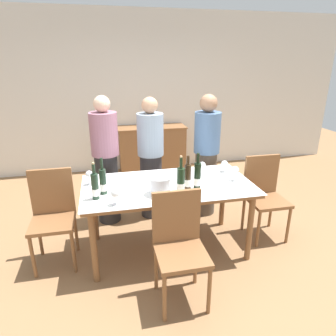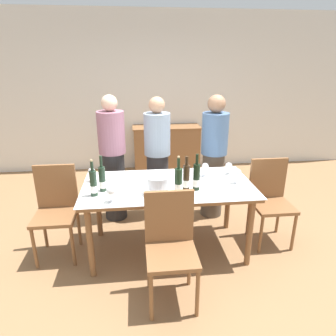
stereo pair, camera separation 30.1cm
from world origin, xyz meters
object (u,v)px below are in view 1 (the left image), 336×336
object	(u,v)px
wine_bottle_3	(197,176)
wine_glass_0	(202,166)
person_guest_left	(151,159)
person_guest_right	(206,157)
chair_left_end	(53,211)
dining_table	(168,191)
ice_bucket	(160,185)
wine_bottle_1	(95,187)
person_host	(106,162)
wine_bottle_2	(188,177)
wine_glass_3	(235,171)
sideboard_cabinet	(152,149)
chair_near_front	(179,240)
wine_glass_1	(89,175)
wine_glass_4	(115,194)
wine_bottle_4	(181,181)
wine_bottle_0	(103,182)
wine_glass_2	(224,164)
chair_right_end	(264,191)

from	to	relation	value
wine_bottle_3	wine_glass_0	distance (m)	0.39
person_guest_left	person_guest_right	xyz separation A→B (m)	(0.71, -0.09, 0.02)
chair_left_end	dining_table	bearing A→B (deg)	-4.35
ice_bucket	chair_left_end	size ratio (longest dim) A/B	0.22
dining_table	chair_left_end	size ratio (longest dim) A/B	1.80
wine_bottle_1	person_host	bearing A→B (deg)	83.20
person_host	person_guest_right	world-z (taller)	person_host
wine_bottle_2	wine_glass_3	xyz separation A→B (m)	(0.55, 0.11, -0.01)
sideboard_cabinet	person_host	world-z (taller)	person_host
chair_left_end	chair_near_front	size ratio (longest dim) A/B	1.00
sideboard_cabinet	wine_glass_1	distance (m)	2.57
wine_bottle_2	wine_glass_3	world-z (taller)	wine_bottle_2
wine_bottle_2	wine_bottle_3	world-z (taller)	wine_bottle_3
wine_bottle_1	wine_glass_4	size ratio (longest dim) A/B	2.36
sideboard_cabinet	wine_glass_3	xyz separation A→B (m)	(0.46, -2.52, 0.46)
wine_bottle_2	wine_bottle_4	bearing A→B (deg)	-139.52
sideboard_cabinet	wine_bottle_0	bearing A→B (deg)	-109.33
wine_bottle_4	wine_glass_4	xyz separation A→B (m)	(-0.62, -0.11, -0.02)
person_guest_right	person_host	bearing A→B (deg)	177.35
wine_bottle_4	wine_bottle_0	bearing A→B (deg)	168.37
sideboard_cabinet	chair_left_end	bearing A→B (deg)	-120.63
wine_glass_3	chair_near_front	bearing A→B (deg)	-140.37
chair_left_end	person_guest_right	world-z (taller)	person_guest_right
wine_bottle_4	person_guest_right	size ratio (longest dim) A/B	0.24
ice_bucket	person_guest_right	bearing A→B (deg)	49.75
wine_glass_3	person_host	distance (m)	1.56
wine_bottle_2	wine_bottle_3	size ratio (longest dim) A/B	0.95
wine_glass_3	chair_near_front	distance (m)	1.05
ice_bucket	wine_glass_4	xyz separation A→B (m)	(-0.43, -0.14, 0.01)
dining_table	wine_glass_0	world-z (taller)	wine_glass_0
wine_glass_0	person_guest_left	distance (m)	0.79
person_host	person_guest_right	distance (m)	1.28
wine_bottle_3	wine_bottle_1	bearing A→B (deg)	-178.55
person_guest_left	chair_left_end	bearing A→B (deg)	-146.97
wine_glass_0	person_guest_right	distance (m)	0.60
ice_bucket	wine_glass_2	bearing A→B (deg)	27.32
wine_glass_1	wine_glass_2	xyz separation A→B (m)	(1.49, 0.05, -0.02)
person_guest_left	wine_bottle_3	bearing A→B (deg)	-72.61
wine_glass_2	person_host	xyz separation A→B (m)	(-1.31, 0.57, -0.06)
wine_glass_1	chair_right_end	size ratio (longest dim) A/B	0.16
wine_glass_4	person_host	bearing A→B (deg)	92.81
dining_table	wine_bottle_1	bearing A→B (deg)	-165.67
chair_right_end	person_guest_left	xyz separation A→B (m)	(-1.21, 0.73, 0.24)
wine_bottle_1	person_guest_right	xyz separation A→B (m)	(1.39, 0.92, -0.10)
wine_bottle_4	chair_right_end	bearing A→B (deg)	16.46
wine_glass_0	person_guest_right	xyz separation A→B (m)	(0.24, 0.54, -0.08)
wine_glass_1	person_guest_left	world-z (taller)	person_guest_left
ice_bucket	wine_bottle_4	bearing A→B (deg)	-8.04
sideboard_cabinet	wine_glass_3	world-z (taller)	wine_glass_3
wine_glass_0	wine_glass_2	size ratio (longest dim) A/B	1.14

